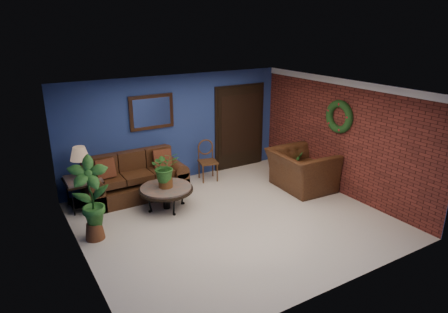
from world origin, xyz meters
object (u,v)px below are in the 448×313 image
armchair (301,170)px  end_table (83,185)px  coffee_table (166,190)px  sofa (135,182)px  side_chair (207,157)px  table_lamp (80,159)px

armchair → end_table: bearing=74.2°
coffee_table → armchair: bearing=-11.5°
sofa → side_chair: bearing=1.2°
side_chair → sofa: bearing=-167.1°
coffee_table → end_table: (-1.41, 0.91, 0.08)m
coffee_table → side_chair: side_chair is taller
coffee_table → side_chair: bearing=33.5°
coffee_table → table_lamp: size_ratio=1.73×
table_lamp → end_table: bearing=0.0°
sofa → table_lamp: 1.30m
armchair → side_chair: bearing=47.3°
end_table → side_chair: side_chair is taller
coffee_table → table_lamp: (-1.41, 0.91, 0.64)m
sofa → coffee_table: bearing=-70.4°
coffee_table → armchair: 3.10m
side_chair → armchair: 2.23m
sofa → side_chair: (1.82, 0.04, 0.23)m
sofa → armchair: (3.37, -1.56, 0.12)m
table_lamp → side_chair: table_lamp is taller
end_table → armchair: 4.71m
armchair → coffee_table: bearing=81.7°
sofa → coffee_table: (0.34, -0.94, 0.09)m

